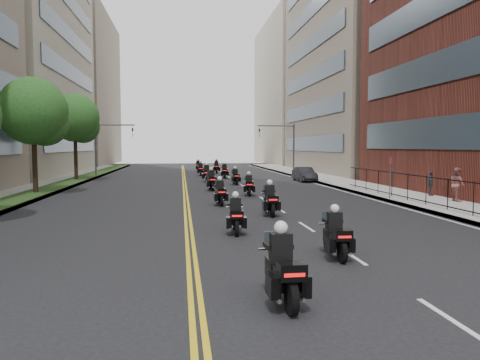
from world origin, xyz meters
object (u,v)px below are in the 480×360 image
object	(u,v)px
motorcycle_3	(270,201)
pedestrian_b	(457,184)
motorcycle_1	(336,237)
motorcycle_11	(216,167)
pedestrian_c	(430,183)
motorcycle_8	(207,174)
motorcycle_4	(220,194)
motorcycle_6	(211,181)
motorcycle_7	(235,177)
parked_sedan	(304,174)
motorcycle_5	(249,186)
motorcycle_10	(201,170)
motorcycle_9	(225,172)
motorcycle_0	(282,271)
motorcycle_2	(236,217)
motorcycle_12	(198,166)

from	to	relation	value
motorcycle_3	pedestrian_b	xyz separation A→B (m)	(11.14, 2.93, 0.44)
motorcycle_1	motorcycle_11	xyz separation A→B (m)	(-0.22, 42.31, 0.08)
pedestrian_c	motorcycle_8	bearing A→B (deg)	62.72
motorcycle_8	motorcycle_4	bearing A→B (deg)	-87.22
motorcycle_3	motorcycle_4	size ratio (longest dim) A/B	1.05
motorcycle_4	motorcycle_8	world-z (taller)	motorcycle_8
motorcycle_6	motorcycle_7	bearing A→B (deg)	61.53
motorcycle_3	parked_sedan	size ratio (longest dim) A/B	0.56
motorcycle_3	motorcycle_5	xyz separation A→B (m)	(0.28, 8.68, -0.03)
motorcycle_7	motorcycle_10	distance (m)	12.65
motorcycle_7	pedestrian_c	xyz separation A→B (m)	(10.74, -11.68, 0.30)
motorcycle_4	parked_sedan	size ratio (longest dim) A/B	0.54
motorcycle_9	motorcycle_6	bearing A→B (deg)	-97.76
motorcycle_4	parked_sedan	bearing A→B (deg)	58.41
motorcycle_0	parked_sedan	distance (m)	33.40
motorcycle_1	motorcycle_8	world-z (taller)	motorcycle_8
motorcycle_0	motorcycle_7	size ratio (longest dim) A/B	1.09
motorcycle_5	motorcycle_3	bearing A→B (deg)	-86.91
motorcycle_6	motorcycle_1	bearing A→B (deg)	-87.00
motorcycle_8	parked_sedan	bearing A→B (deg)	-2.00
motorcycle_8	parked_sedan	world-z (taller)	motorcycle_8
motorcycle_4	motorcycle_7	size ratio (longest dim) A/B	1.02
motorcycle_4	parked_sedan	xyz separation A→B (m)	(9.03, 16.02, 0.03)
motorcycle_6	parked_sedan	world-z (taller)	motorcycle_6
motorcycle_3	pedestrian_b	distance (m)	11.53
motorcycle_11	pedestrian_c	world-z (taller)	motorcycle_11
motorcycle_0	pedestrian_b	bearing A→B (deg)	46.95
motorcycle_2	motorcycle_10	size ratio (longest dim) A/B	0.95
motorcycle_3	pedestrian_b	world-z (taller)	pedestrian_b
motorcycle_0	motorcycle_8	xyz separation A→B (m)	(0.26, 32.98, 0.02)
motorcycle_7	parked_sedan	world-z (taller)	motorcycle_7
motorcycle_11	motorcycle_5	bearing A→B (deg)	-87.92
motorcycle_11	motorcycle_6	bearing A→B (deg)	-93.69
motorcycle_1	motorcycle_6	bearing A→B (deg)	98.40
motorcycle_7	motorcycle_10	world-z (taller)	motorcycle_10
motorcycle_1	pedestrian_b	world-z (taller)	pedestrian_b
motorcycle_8	motorcycle_12	world-z (taller)	motorcycle_8
pedestrian_b	motorcycle_11	bearing A→B (deg)	24.57
motorcycle_3	motorcycle_10	bearing A→B (deg)	95.85
motorcycle_4	motorcycle_12	distance (m)	34.13
motorcycle_6	parked_sedan	bearing A→B (deg)	37.11
motorcycle_1	pedestrian_b	size ratio (longest dim) A/B	1.11
motorcycle_12	parked_sedan	world-z (taller)	motorcycle_12
motorcycle_5	motorcycle_9	distance (m)	16.38
motorcycle_5	pedestrian_b	xyz separation A→B (m)	(10.87, -5.76, 0.47)
motorcycle_1	pedestrian_c	distance (m)	17.83
motorcycle_11	motorcycle_4	bearing A→B (deg)	-92.33
motorcycle_9	motorcycle_1	bearing A→B (deg)	-87.95
motorcycle_8	parked_sedan	size ratio (longest dim) A/B	0.59
motorcycle_2	motorcycle_0	bearing A→B (deg)	-86.25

